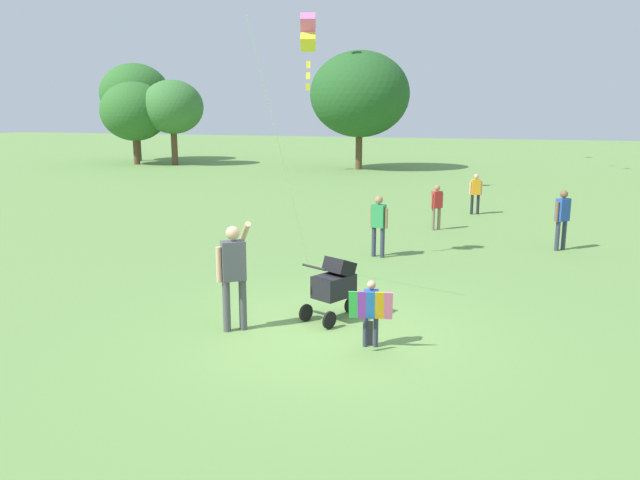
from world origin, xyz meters
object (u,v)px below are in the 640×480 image
(person_adult_flyer, at_px, (234,268))
(stroller, at_px, (335,283))
(person_kid_running, at_px, (476,191))
(child_with_butterfly_kite, at_px, (371,308))
(person_couple_left, at_px, (437,203))
(kite_adult_black, at_px, (308,34))
(person_sitting_far, at_px, (378,221))
(person_red_shirt, at_px, (562,215))

(person_adult_flyer, xyz_separation_m, stroller, (1.33, 0.96, -0.39))
(person_kid_running, bearing_deg, person_adult_flyer, -103.55)
(child_with_butterfly_kite, xyz_separation_m, person_couple_left, (-0.15, 9.12, 0.15))
(kite_adult_black, height_order, person_couple_left, kite_adult_black)
(person_adult_flyer, bearing_deg, person_kid_running, 76.45)
(child_with_butterfly_kite, xyz_separation_m, kite_adult_black, (-2.29, 4.18, 4.23))
(person_adult_flyer, bearing_deg, kite_adult_black, 91.87)
(person_sitting_far, height_order, person_kid_running, person_sitting_far)
(stroller, xyz_separation_m, person_kid_running, (1.56, 11.04, 0.16))
(person_sitting_far, relative_size, person_couple_left, 1.12)
(person_adult_flyer, bearing_deg, child_with_butterfly_kite, -2.22)
(person_adult_flyer, relative_size, kite_adult_black, 0.33)
(kite_adult_black, bearing_deg, person_red_shirt, 31.60)
(stroller, relative_size, person_kid_running, 0.85)
(person_sitting_far, bearing_deg, person_red_shirt, 25.95)
(person_red_shirt, xyz_separation_m, person_sitting_far, (-4.06, -1.97, -0.02))
(person_adult_flyer, xyz_separation_m, person_couple_left, (2.01, 9.03, -0.25))
(person_sitting_far, xyz_separation_m, person_couple_left, (0.89, 3.65, -0.09))
(person_couple_left, xyz_separation_m, person_kid_running, (0.88, 2.97, 0.02))
(kite_adult_black, xyz_separation_m, person_sitting_far, (1.25, 1.29, -3.99))
(child_with_butterfly_kite, xyz_separation_m, person_sitting_far, (-1.04, 5.47, 0.24))
(child_with_butterfly_kite, distance_m, person_kid_running, 12.11)
(kite_adult_black, distance_m, person_red_shirt, 7.39)
(person_adult_flyer, distance_m, person_sitting_far, 5.50)
(person_couple_left, bearing_deg, person_adult_flyer, -102.55)
(person_couple_left, height_order, person_kid_running, person_kid_running)
(kite_adult_black, relative_size, person_kid_running, 4.05)
(person_sitting_far, height_order, person_couple_left, person_sitting_far)
(person_adult_flyer, height_order, person_red_shirt, person_adult_flyer)
(stroller, bearing_deg, person_adult_flyer, -144.08)
(kite_adult_black, height_order, person_sitting_far, kite_adult_black)
(person_sitting_far, distance_m, person_couple_left, 3.76)
(stroller, bearing_deg, person_red_shirt, 58.98)
(person_red_shirt, bearing_deg, person_couple_left, 152.12)
(kite_adult_black, bearing_deg, person_adult_flyer, -88.13)
(person_adult_flyer, xyz_separation_m, person_kid_running, (2.89, 12.00, -0.23))
(person_kid_running, bearing_deg, person_couple_left, -106.53)
(kite_adult_black, bearing_deg, person_sitting_far, 45.87)
(person_adult_flyer, xyz_separation_m, kite_adult_black, (-0.13, 4.09, 3.83))
(child_with_butterfly_kite, xyz_separation_m, person_red_shirt, (3.02, 7.44, 0.26))
(child_with_butterfly_kite, bearing_deg, kite_adult_black, 118.77)
(child_with_butterfly_kite, bearing_deg, person_red_shirt, 67.93)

